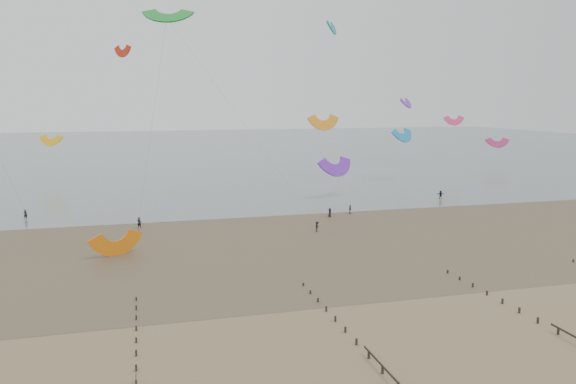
% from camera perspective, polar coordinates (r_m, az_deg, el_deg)
% --- Properties ---
extents(ground, '(500.00, 500.00, 0.00)m').
position_cam_1_polar(ground, '(51.56, 1.08, -14.06)').
color(ground, brown).
rests_on(ground, ground).
extents(sea_and_shore, '(500.00, 665.00, 0.03)m').
position_cam_1_polar(sea_and_shore, '(82.95, -8.26, -5.07)').
color(sea_and_shore, '#475654').
rests_on(sea_and_shore, ground).
extents(kitesurfer_lead, '(0.77, 0.63, 1.82)m').
position_cam_1_polar(kitesurfer_lead, '(93.97, -14.88, -3.03)').
color(kitesurfer_lead, black).
rests_on(kitesurfer_lead, ground).
extents(kitesurfers, '(125.49, 23.13, 1.79)m').
position_cam_1_polar(kitesurfers, '(109.80, 12.21, -1.20)').
color(kitesurfers, black).
rests_on(kitesurfers, ground).
extents(grounded_kite, '(7.67, 7.03, 3.41)m').
position_cam_1_polar(grounded_kite, '(78.76, -16.96, -6.17)').
color(grounded_kite, orange).
rests_on(grounded_kite, ground).
extents(kites_airborne, '(235.32, 112.79, 39.84)m').
position_cam_1_polar(kites_airborne, '(132.70, -15.76, 8.37)').
color(kites_airborne, '#1A8C2C').
rests_on(kites_airborne, ground).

